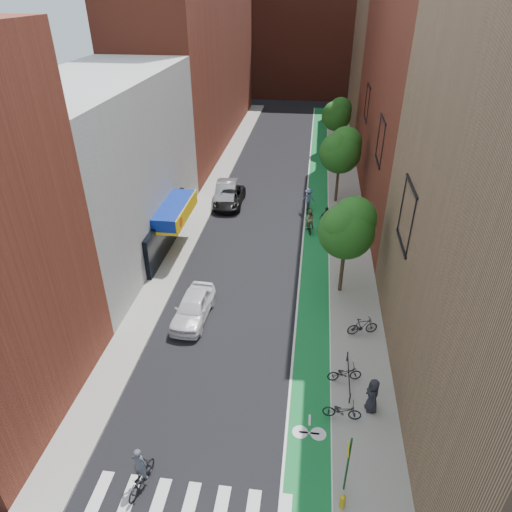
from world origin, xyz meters
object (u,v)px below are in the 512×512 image
(cyclist_lane_near, at_px, (309,223))
(cyclist_lane_mid, at_px, (326,223))
(parked_car_black, at_px, (230,198))
(parked_car_silver, at_px, (226,192))
(cyclist_lead, at_px, (141,474))
(parked_car_white, at_px, (193,307))
(pedestrian, at_px, (373,395))
(fire_hydrant, at_px, (342,501))
(cyclist_lane_far, at_px, (308,201))

(cyclist_lane_near, distance_m, cyclist_lane_mid, 1.32)
(parked_car_black, distance_m, cyclist_lane_mid, 9.44)
(parked_car_silver, bearing_deg, cyclist_lead, -91.11)
(parked_car_white, distance_m, pedestrian, 11.27)
(pedestrian, relative_size, fire_hydrant, 2.70)
(parked_car_silver, height_order, pedestrian, pedestrian)
(parked_car_silver, height_order, fire_hydrant, parked_car_silver)
(parked_car_black, bearing_deg, parked_car_silver, 115.67)
(parked_car_black, relative_size, cyclist_lane_mid, 2.30)
(cyclist_lane_near, distance_m, cyclist_lane_far, 3.79)
(cyclist_lane_far, bearing_deg, parked_car_silver, -4.71)
(parked_car_white, bearing_deg, parked_car_black, 95.06)
(parked_car_white, bearing_deg, cyclist_lane_mid, 59.17)
(cyclist_lead, bearing_deg, parked_car_white, -76.69)
(cyclist_lane_far, bearing_deg, cyclist_lane_near, 98.72)
(parked_car_black, bearing_deg, cyclist_lane_near, -31.42)
(cyclist_lane_mid, bearing_deg, pedestrian, 88.46)
(parked_car_black, bearing_deg, fire_hydrant, -71.76)
(cyclist_lead, bearing_deg, cyclist_lane_near, -94.43)
(parked_car_silver, bearing_deg, cyclist_lane_far, -15.51)
(fire_hydrant, bearing_deg, parked_car_silver, 109.17)
(parked_car_silver, bearing_deg, pedestrian, -68.92)
(cyclist_lane_near, height_order, fire_hydrant, cyclist_lane_near)
(parked_car_black, bearing_deg, cyclist_lane_mid, -27.24)
(cyclist_lane_mid, xyz_separation_m, cyclist_lane_far, (-1.50, 3.77, 0.11))
(parked_car_silver, bearing_deg, fire_hydrant, -75.63)
(cyclist_lane_far, height_order, pedestrian, cyclist_lane_far)
(parked_car_silver, distance_m, cyclist_lead, 27.45)
(cyclist_lead, distance_m, fire_hydrant, 7.75)
(parked_car_white, xyz_separation_m, pedestrian, (9.74, -5.65, 0.28))
(parked_car_white, distance_m, cyclist_lead, 10.48)
(parked_car_white, relative_size, fire_hydrant, 6.81)
(parked_car_silver, distance_m, fire_hydrant, 28.95)
(parked_car_white, height_order, parked_car_black, parked_car_white)
(parked_car_silver, xyz_separation_m, cyclist_lane_near, (7.59, -5.18, -0.01))
(parked_car_white, relative_size, cyclist_lead, 2.22)
(fire_hydrant, bearing_deg, cyclist_lane_far, 94.63)
(parked_car_black, xyz_separation_m, cyclist_lead, (1.30, -26.44, -0.02))
(parked_car_silver, xyz_separation_m, cyclist_lead, (1.77, -27.39, -0.16))
(parked_car_white, distance_m, parked_car_black, 15.99)
(parked_car_white, bearing_deg, cyclist_lane_near, 63.88)
(parked_car_white, xyz_separation_m, parked_car_silver, (-1.21, 16.92, 0.07))
(cyclist_lane_mid, distance_m, pedestrian, 17.52)
(parked_car_black, distance_m, cyclist_lane_near, 8.29)
(parked_car_black, bearing_deg, cyclist_lane_far, -4.41)
(parked_car_white, height_order, cyclist_lane_far, cyclist_lane_far)
(parked_car_black, distance_m, cyclist_lead, 26.48)
(cyclist_lane_mid, bearing_deg, fire_hydrant, 83.32)
(cyclist_lead, height_order, cyclist_lane_far, cyclist_lane_far)
(parked_car_black, height_order, cyclist_lane_far, cyclist_lane_far)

